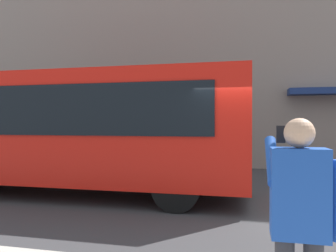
{
  "coord_description": "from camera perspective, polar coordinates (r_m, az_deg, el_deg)",
  "views": [
    {
      "loc": [
        0.24,
        7.38,
        1.81
      ],
      "look_at": [
        2.11,
        -0.55,
        1.74
      ],
      "focal_mm": 35.79,
      "sensor_mm": 36.0,
      "label": 1
    }
  ],
  "objects": [
    {
      "name": "red_bus",
      "position": [
        8.92,
        -16.48,
        -0.37
      ],
      "size": [
        9.05,
        2.54,
        3.08
      ],
      "color": "red",
      "rests_on": "ground_plane"
    },
    {
      "name": "building_facade_far",
      "position": [
        14.78,
        14.31,
        16.87
      ],
      "size": [
        28.0,
        1.55,
        12.0
      ],
      "color": "gray",
      "rests_on": "ground_plane"
    },
    {
      "name": "ground_plane",
      "position": [
        7.6,
        15.09,
        -13.33
      ],
      "size": [
        60.0,
        60.0,
        0.0
      ],
      "primitive_type": "plane",
      "color": "#38383A"
    },
    {
      "name": "pedestrian_photographer",
      "position": [
        2.72,
        21.49,
        -13.86
      ],
      "size": [
        0.53,
        0.52,
        1.7
      ],
      "color": "#2D2D33",
      "rests_on": "sidewalk_curb"
    }
  ]
}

